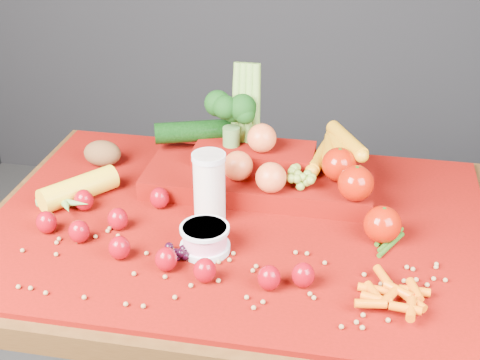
% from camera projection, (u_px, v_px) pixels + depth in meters
% --- Properties ---
extents(table, '(1.10, 0.80, 0.75)m').
position_uv_depth(table, '(238.00, 261.00, 1.48)').
color(table, '#311B0B').
rests_on(table, ground).
extents(red_cloth, '(1.05, 0.75, 0.01)m').
position_uv_depth(red_cloth, '(238.00, 223.00, 1.43)').
color(red_cloth, '#700503').
rests_on(red_cloth, table).
extents(milk_glass, '(0.07, 0.07, 0.15)m').
position_uv_depth(milk_glass, '(209.00, 185.00, 1.40)').
color(milk_glass, beige).
rests_on(milk_glass, red_cloth).
extents(yogurt_bowl, '(0.10, 0.10, 0.05)m').
position_uv_depth(yogurt_bowl, '(205.00, 238.00, 1.32)').
color(yogurt_bowl, silver).
rests_on(yogurt_bowl, red_cloth).
extents(strawberry_scatter, '(0.58, 0.28, 0.05)m').
position_uv_depth(strawberry_scatter, '(151.00, 237.00, 1.32)').
color(strawberry_scatter, maroon).
rests_on(strawberry_scatter, red_cloth).
extents(dark_grape_cluster, '(0.06, 0.05, 0.03)m').
position_uv_depth(dark_grape_cluster, '(179.00, 251.00, 1.30)').
color(dark_grape_cluster, black).
rests_on(dark_grape_cluster, red_cloth).
extents(soybean_scatter, '(0.84, 0.24, 0.01)m').
position_uv_depth(soybean_scatter, '(218.00, 274.00, 1.25)').
color(soybean_scatter, olive).
rests_on(soybean_scatter, red_cloth).
extents(corn_ear, '(0.25, 0.26, 0.06)m').
position_uv_depth(corn_ear, '(69.00, 198.00, 1.47)').
color(corn_ear, gold).
rests_on(corn_ear, red_cloth).
extents(potato, '(0.09, 0.07, 0.06)m').
position_uv_depth(potato, '(102.00, 153.00, 1.64)').
color(potato, '#58341B').
rests_on(potato, red_cloth).
extents(baby_carrot_pile, '(0.18, 0.17, 0.03)m').
position_uv_depth(baby_carrot_pile, '(394.00, 293.00, 1.19)').
color(baby_carrot_pile, '#D75A07').
rests_on(baby_carrot_pile, red_cloth).
extents(green_bean_pile, '(0.14, 0.12, 0.01)m').
position_uv_depth(green_bean_pile, '(389.00, 236.00, 1.36)').
color(green_bean_pile, '#244E11').
rests_on(green_bean_pile, red_cloth).
extents(produce_mound, '(0.59, 0.36, 0.27)m').
position_uv_depth(produce_mound, '(270.00, 165.00, 1.53)').
color(produce_mound, '#700503').
rests_on(produce_mound, red_cloth).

